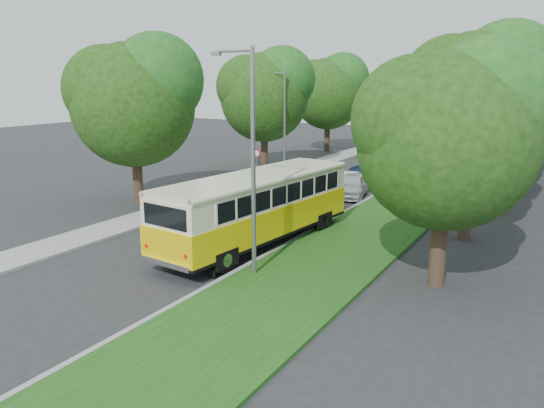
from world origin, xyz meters
The scene contains 13 objects.
ground centered at (0.00, 0.00, 0.00)m, with size 120.00×120.00×0.00m, color #29292B.
curb centered at (3.60, 5.00, 0.07)m, with size 0.20×70.00×0.15m, color gray.
grass_verge centered at (5.95, 5.00, 0.07)m, with size 4.50×70.00×0.13m, color #1C4D14.
sidewalk centered at (-4.80, 5.00, 0.06)m, with size 2.20×70.00×0.12m, color gray.
treeline centered at (3.15, 17.99, 5.93)m, with size 24.27×41.91×9.46m.
lamppost_near centered at (4.21, -2.50, 4.37)m, with size 1.71×0.16×8.00m.
lamppost_far centered at (-4.70, 16.00, 4.12)m, with size 1.71×0.16×7.50m.
warning_sign centered at (-4.50, 11.98, 1.71)m, with size 0.56×0.10×2.50m.
vintage_bus centered at (2.45, 0.76, 1.56)m, with size 2.71×10.53×3.13m, color yellow, non-canonical shape.
car_silver centered at (2.39, 11.75, 0.71)m, with size 1.67×4.14×1.41m, color #BABABF.
car_white centered at (1.52, 12.89, 0.62)m, with size 1.32×3.79×1.25m, color silver.
car_blue centered at (1.50, 18.94, 0.73)m, with size 2.04×5.02×1.46m, color navy.
car_grey centered at (1.24, 24.69, 0.70)m, with size 2.31×5.01×1.39m, color slate.
Camera 1 is at (13.86, -17.75, 6.94)m, focal length 35.00 mm.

